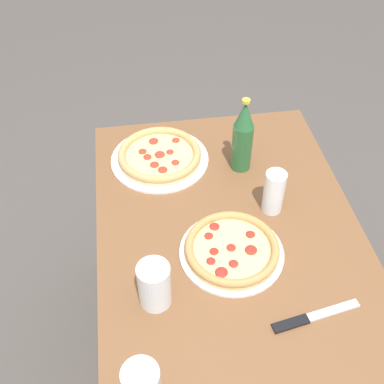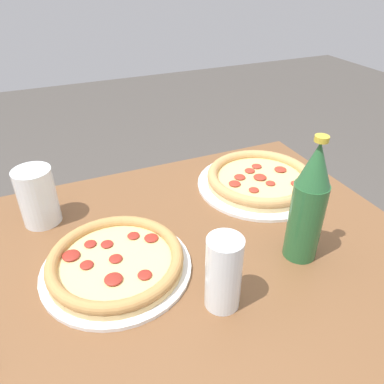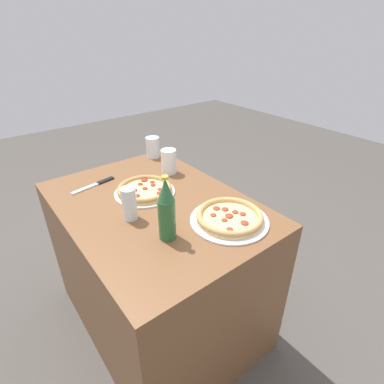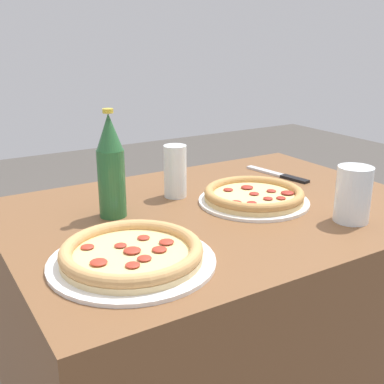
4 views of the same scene
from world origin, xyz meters
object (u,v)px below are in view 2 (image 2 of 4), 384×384
Objects in this scene: glass_red_wine at (223,277)px; beer_bottle at (309,204)px; pizza_margherita at (260,179)px; pizza_veggie at (116,262)px; glass_iced_tea at (38,199)px.

glass_red_wine is 0.54× the size of beer_bottle.
pizza_margherita is at bearing -104.86° from beer_bottle.
pizza_margherita is at bearing -131.19° from glass_red_wine.
pizza_margherita is 0.41m from glass_red_wine.
glass_red_wine is (-0.15, 0.15, 0.04)m from pizza_veggie.
beer_bottle is (-0.46, 0.32, 0.06)m from glass_iced_tea.
beer_bottle reaches higher than pizza_margherita.
pizza_margherita is at bearing 173.08° from glass_iced_tea.
beer_bottle reaches higher than pizza_veggie.
beer_bottle is (-0.35, 0.10, 0.10)m from pizza_veggie.
beer_bottle is at bearing 75.14° from pizza_margherita.
glass_iced_tea is 0.51× the size of beer_bottle.
pizza_margherita is 2.29× the size of glass_red_wine.
glass_red_wine is at bearing 48.81° from pizza_margherita.
glass_red_wine is 0.45m from glass_iced_tea.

